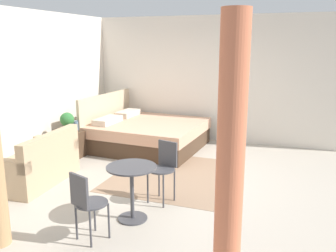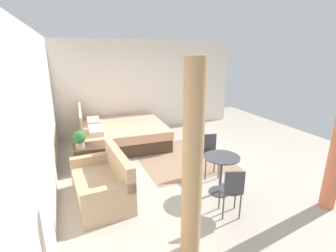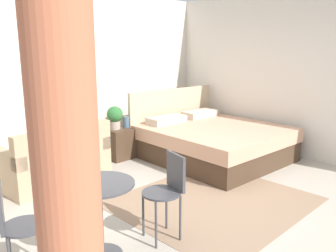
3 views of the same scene
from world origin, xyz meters
TOP-DOWN VIEW (x-y plane):
  - ground_plane at (0.00, 0.00)m, footprint 8.44×8.66m
  - wall_back at (0.00, 2.83)m, footprint 8.44×0.12m
  - wall_right at (2.72, 0.00)m, footprint 0.12×5.66m
  - area_rug at (0.20, 0.05)m, footprint 2.17×1.94m
  - bed at (1.56, 1.16)m, footprint 2.08×2.23m
  - couch at (-0.85, 2.01)m, footprint 1.46×0.90m
  - nightstand at (0.48, 2.23)m, footprint 0.53×0.37m
  - potted_plant at (0.38, 2.27)m, footprint 0.27×0.27m
  - vase at (0.60, 2.25)m, footprint 0.12×0.12m
  - balcony_table at (-1.44, 0.04)m, footprint 0.62×0.62m
  - cafe_chair_near_window at (-0.77, -0.13)m, footprint 0.46×0.46m
  - cafe_chair_near_couch at (-2.08, 0.29)m, footprint 0.47×0.47m
  - curtain_left at (-2.47, -1.35)m, footprint 0.23×0.23m

SIDE VIEW (x-z plane):
  - ground_plane at x=0.00m, z-range -0.02..0.00m
  - area_rug at x=0.20m, z-range 0.00..0.01m
  - nightstand at x=0.48m, z-range 0.00..0.51m
  - couch at x=-0.85m, z-range -0.13..0.69m
  - bed at x=1.56m, z-range -0.25..0.85m
  - balcony_table at x=-1.44m, z-range 0.14..0.84m
  - cafe_chair_near_couch at x=-2.08m, z-range 0.09..0.90m
  - cafe_chair_near_window at x=-0.77m, z-range 0.10..0.95m
  - vase at x=0.60m, z-range 0.51..0.70m
  - potted_plant at x=0.38m, z-range 0.54..0.92m
  - curtain_left at x=-2.47m, z-range 0.00..2.43m
  - wall_back at x=0.00m, z-range 0.00..2.76m
  - wall_right at x=2.72m, z-range 0.00..2.76m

